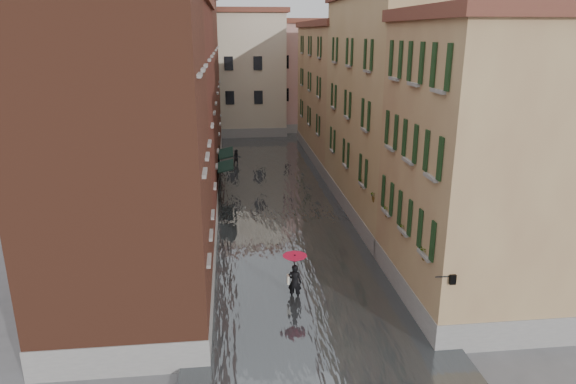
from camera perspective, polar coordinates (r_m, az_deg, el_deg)
ground at (r=24.05m, az=1.52°, el=-10.08°), size 120.00×120.00×0.00m
floodwater at (r=35.98m, az=-1.32°, el=-0.42°), size 10.00×60.00×0.20m
building_left_near at (r=20.07m, az=-17.74°, el=3.34°), size 6.00×8.00×13.00m
building_left_mid at (r=30.78m, az=-13.93°, el=7.82°), size 6.00×14.00×12.50m
building_left_far at (r=45.49m, az=-11.69°, el=11.86°), size 6.00×16.00×14.00m
building_right_near at (r=22.24m, az=20.57°, el=2.37°), size 6.00×8.00×11.50m
building_right_mid at (r=32.08m, az=11.97°, el=8.77°), size 6.00×14.00×13.00m
building_right_far at (r=46.54m, az=6.14°, el=10.67°), size 6.00×16.00×11.50m
building_end_cream at (r=59.31m, az=-6.57°, el=12.81°), size 12.00×9.00×13.00m
building_end_pink at (r=62.00m, az=1.99°, el=12.64°), size 10.00×9.00×12.00m
awning_near at (r=34.50m, az=-7.02°, el=2.75°), size 1.09×2.84×2.80m
awning_far at (r=38.21m, az=-6.99°, el=4.20°), size 1.09×3.26×2.80m
wall_lantern at (r=18.66m, az=17.71°, el=-9.17°), size 0.71×0.22×0.35m
window_planters at (r=23.98m, az=11.23°, el=-1.39°), size 0.59×10.27×0.84m
pedestrian_main at (r=22.12m, az=0.75°, el=-8.87°), size 1.05×1.05×2.06m
pedestrian_far at (r=44.41m, az=-5.72°, el=3.78°), size 0.79×0.66×1.46m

